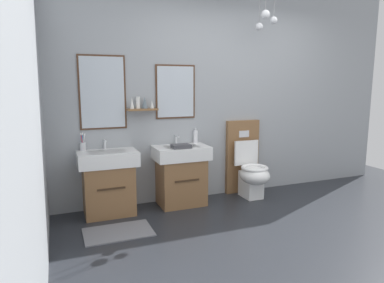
{
  "coord_description": "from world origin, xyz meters",
  "views": [
    {
      "loc": [
        -2.24,
        -2.46,
        1.49
      ],
      "look_at": [
        -0.77,
        1.24,
        0.83
      ],
      "focal_mm": 32.5,
      "sensor_mm": 36.0,
      "label": 1
    }
  ],
  "objects_px": {
    "toilet": "(248,168)",
    "toothbrush_cup": "(83,146)",
    "vanity_sink_right": "(181,174)",
    "folded_hand_towel": "(181,146)",
    "vanity_sink_left": "(108,181)",
    "soap_dispenser": "(195,136)"
  },
  "relations": [
    {
      "from": "vanity_sink_left",
      "to": "toilet",
      "type": "bearing_deg",
      "value": -0.4
    },
    {
      "from": "vanity_sink_right",
      "to": "toothbrush_cup",
      "type": "xyz_separation_m",
      "value": [
        -1.14,
        0.15,
        0.4
      ]
    },
    {
      "from": "vanity_sink_right",
      "to": "folded_hand_towel",
      "type": "bearing_deg",
      "value": -107.49
    },
    {
      "from": "toilet",
      "to": "toothbrush_cup",
      "type": "xyz_separation_m",
      "value": [
        -2.09,
        0.16,
        0.42
      ]
    },
    {
      "from": "toilet",
      "to": "folded_hand_towel",
      "type": "relative_size",
      "value": 4.55
    },
    {
      "from": "toothbrush_cup",
      "to": "folded_hand_towel",
      "type": "height_order",
      "value": "toothbrush_cup"
    },
    {
      "from": "vanity_sink_left",
      "to": "toilet",
      "type": "height_order",
      "value": "toilet"
    },
    {
      "from": "soap_dispenser",
      "to": "toothbrush_cup",
      "type": "bearing_deg",
      "value": -179.6
    },
    {
      "from": "folded_hand_towel",
      "to": "vanity_sink_right",
      "type": "bearing_deg",
      "value": 72.51
    },
    {
      "from": "toothbrush_cup",
      "to": "soap_dispenser",
      "type": "height_order",
      "value": "toothbrush_cup"
    },
    {
      "from": "toilet",
      "to": "vanity_sink_right",
      "type": "bearing_deg",
      "value": 179.23
    },
    {
      "from": "vanity_sink_right",
      "to": "soap_dispenser",
      "type": "bearing_deg",
      "value": 31.25
    },
    {
      "from": "toilet",
      "to": "folded_hand_towel",
      "type": "xyz_separation_m",
      "value": [
        -0.99,
        -0.11,
        0.38
      ]
    },
    {
      "from": "toilet",
      "to": "toothbrush_cup",
      "type": "bearing_deg",
      "value": 175.59
    },
    {
      "from": "vanity_sink_left",
      "to": "soap_dispenser",
      "type": "relative_size",
      "value": 3.76
    },
    {
      "from": "vanity_sink_right",
      "to": "folded_hand_towel",
      "type": "relative_size",
      "value": 3.35
    },
    {
      "from": "toilet",
      "to": "toothbrush_cup",
      "type": "height_order",
      "value": "toilet"
    },
    {
      "from": "folded_hand_towel",
      "to": "toilet",
      "type": "bearing_deg",
      "value": 6.54
    },
    {
      "from": "vanity_sink_right",
      "to": "soap_dispenser",
      "type": "xyz_separation_m",
      "value": [
        0.26,
        0.16,
        0.43
      ]
    },
    {
      "from": "vanity_sink_right",
      "to": "toilet",
      "type": "xyz_separation_m",
      "value": [
        0.95,
        -0.01,
        -0.01
      ]
    },
    {
      "from": "vanity_sink_right",
      "to": "soap_dispenser",
      "type": "distance_m",
      "value": 0.53
    },
    {
      "from": "vanity_sink_left",
      "to": "toilet",
      "type": "relative_size",
      "value": 0.74
    }
  ]
}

